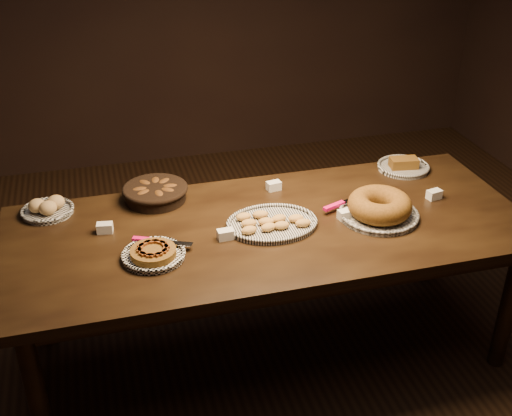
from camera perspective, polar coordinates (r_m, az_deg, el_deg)
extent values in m
plane|color=black|center=(3.38, 1.10, -12.54)|extent=(5.00, 5.00, 0.00)
cube|color=black|center=(2.95, 1.23, -1.94)|extent=(2.40, 1.00, 0.05)
cylinder|color=black|center=(2.81, -18.95, -15.35)|extent=(0.08, 0.08, 0.70)
cylinder|color=black|center=(3.32, 21.52, -8.11)|extent=(0.08, 0.08, 0.70)
cylinder|color=black|center=(3.40, -18.62, -6.54)|extent=(0.08, 0.08, 0.70)
cylinder|color=black|center=(3.83, 15.22, -1.68)|extent=(0.08, 0.08, 0.70)
torus|color=white|center=(2.73, -9.11, -4.04)|extent=(0.27, 0.27, 0.02)
cylinder|color=#47270E|center=(2.72, -9.12, -3.91)|extent=(0.24, 0.24, 0.03)
cube|color=#4F1F0D|center=(2.73, -8.15, -3.24)|extent=(0.04, 0.07, 0.01)
cube|color=#4F1F0D|center=(2.75, -8.61, -3.00)|extent=(0.06, 0.05, 0.01)
cube|color=#4F1F0D|center=(2.76, -9.27, -2.97)|extent=(0.07, 0.02, 0.01)
cube|color=#4F1F0D|center=(2.75, -9.89, -3.16)|extent=(0.06, 0.05, 0.01)
cube|color=#4F1F0D|center=(2.73, -10.23, -3.50)|extent=(0.04, 0.07, 0.01)
cube|color=#4F1F0D|center=(2.70, -10.17, -3.86)|extent=(0.04, 0.07, 0.01)
cube|color=#4F1F0D|center=(2.68, -9.71, -4.10)|extent=(0.06, 0.05, 0.01)
cube|color=#4F1F0D|center=(2.67, -9.03, -4.14)|extent=(0.07, 0.02, 0.01)
cube|color=#4F1F0D|center=(2.68, -8.40, -3.94)|extent=(0.06, 0.05, 0.01)
cube|color=#4F1F0D|center=(2.70, -8.06, -3.59)|extent=(0.04, 0.07, 0.01)
cube|color=#FF0C6B|center=(2.81, -9.74, -2.81)|extent=(0.12, 0.07, 0.02)
cube|color=silver|center=(2.78, -7.17, -3.12)|extent=(0.15, 0.09, 0.00)
torus|color=black|center=(2.92, 1.43, -1.26)|extent=(0.34, 0.34, 0.02)
ellipsoid|color=#A56E2F|center=(2.84, -0.62, -1.97)|extent=(0.08, 0.06, 0.04)
ellipsoid|color=#A56E2F|center=(2.86, 1.11, -1.71)|extent=(0.08, 0.06, 0.04)
ellipsoid|color=#A56E2F|center=(2.88, 2.28, -1.55)|extent=(0.07, 0.05, 0.04)
ellipsoid|color=#A56E2F|center=(2.90, 4.21, -1.32)|extent=(0.08, 0.05, 0.04)
ellipsoid|color=#A56E2F|center=(2.89, -0.64, -1.36)|extent=(0.07, 0.05, 0.04)
ellipsoid|color=#A56E2F|center=(2.90, 0.90, -1.21)|extent=(0.08, 0.05, 0.04)
ellipsoid|color=#A56E2F|center=(2.93, 2.04, -0.94)|extent=(0.08, 0.06, 0.04)
ellipsoid|color=#A56E2F|center=(2.93, 3.57, -0.92)|extent=(0.07, 0.05, 0.04)
ellipsoid|color=#A56E2F|center=(2.94, -1.12, -0.77)|extent=(0.08, 0.05, 0.04)
ellipsoid|color=#A56E2F|center=(2.96, 0.40, -0.57)|extent=(0.08, 0.05, 0.04)
torus|color=black|center=(3.04, 10.87, -0.46)|extent=(0.37, 0.37, 0.02)
torus|color=brown|center=(3.02, 10.94, 0.26)|extent=(0.36, 0.36, 0.10)
cube|color=#FF0C6B|center=(3.05, 6.95, 0.19)|extent=(0.12, 0.07, 0.02)
cube|color=silver|center=(3.14, 8.68, 0.81)|extent=(0.15, 0.09, 0.00)
cylinder|color=black|center=(3.17, -8.93, 1.31)|extent=(0.31, 0.31, 0.07)
torus|color=black|center=(3.16, -8.96, 1.70)|extent=(0.32, 0.32, 0.03)
ellipsoid|color=black|center=(3.16, -7.62, 1.75)|extent=(0.10, 0.06, 0.04)
ellipsoid|color=black|center=(3.21, -8.15, 2.17)|extent=(0.10, 0.10, 0.04)
ellipsoid|color=black|center=(3.22, -8.92, 2.24)|extent=(0.07, 0.10, 0.04)
ellipsoid|color=black|center=(3.21, -9.83, 2.03)|extent=(0.10, 0.11, 0.04)
ellipsoid|color=black|center=(3.15, -10.27, 1.45)|extent=(0.10, 0.06, 0.04)
ellipsoid|color=black|center=(3.12, -9.96, 1.16)|extent=(0.11, 0.10, 0.04)
ellipsoid|color=black|center=(3.09, -8.60, 1.07)|extent=(0.06, 0.10, 0.04)
ellipsoid|color=black|center=(3.12, -7.83, 1.38)|extent=(0.11, 0.10, 0.04)
torus|color=white|center=(3.18, -18.06, -0.14)|extent=(0.25, 0.25, 0.02)
ellipsoid|color=tan|center=(3.17, -18.88, 0.19)|extent=(0.08, 0.08, 0.07)
ellipsoid|color=tan|center=(3.18, -17.36, 0.51)|extent=(0.08, 0.08, 0.07)
ellipsoid|color=tan|center=(3.14, -18.02, 0.01)|extent=(0.08, 0.08, 0.07)
torus|color=black|center=(3.54, 12.97, 3.68)|extent=(0.28, 0.28, 0.02)
cube|color=#47270E|center=(3.53, 13.00, 3.94)|extent=(0.16, 0.10, 0.05)
cube|color=white|center=(2.82, -2.74, -2.37)|extent=(0.07, 0.05, 0.04)
cube|color=white|center=(3.23, 1.59, 1.98)|extent=(0.08, 0.06, 0.04)
cube|color=white|center=(3.00, 7.97, -0.57)|extent=(0.08, 0.06, 0.04)
cube|color=white|center=(2.95, -13.29, -1.73)|extent=(0.08, 0.06, 0.04)
cube|color=white|center=(3.27, 15.56, 1.17)|extent=(0.08, 0.06, 0.04)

